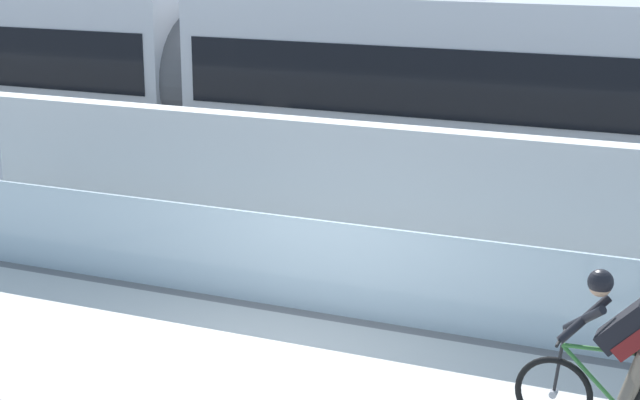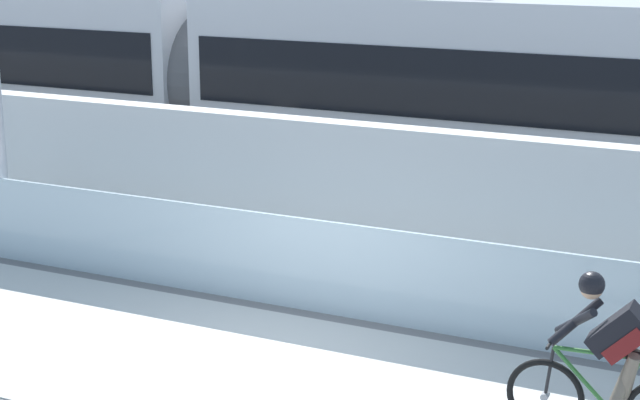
{
  "view_description": "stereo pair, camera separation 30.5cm",
  "coord_description": "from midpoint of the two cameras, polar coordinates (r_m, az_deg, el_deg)",
  "views": [
    {
      "loc": [
        4.63,
        -8.8,
        4.55
      ],
      "look_at": [
        -0.29,
        2.35,
        1.25
      ],
      "focal_mm": 57.86,
      "sensor_mm": 36.0,
      "label": 1
    },
    {
      "loc": [
        4.9,
        -8.67,
        4.55
      ],
      "look_at": [
        -0.29,
        2.35,
        1.25
      ],
      "focal_mm": 57.86,
      "sensor_mm": 36.0,
      "label": 2
    }
  ],
  "objects": [
    {
      "name": "tram_rail_far",
      "position": [
        17.58,
        7.23,
        0.05
      ],
      "size": [
        32.0,
        0.08,
        0.01
      ],
      "primitive_type": "cube",
      "color": "#595654",
      "rests_on": "ground"
    },
    {
      "name": "concrete_barrier_wall",
      "position": [
        13.74,
        2.64,
        0.11
      ],
      "size": [
        32.0,
        0.36,
        1.97
      ],
      "primitive_type": "cube",
      "color": "silver",
      "rests_on": "ground"
    },
    {
      "name": "tram_rail_near",
      "position": [
        16.26,
        5.77,
        -1.15
      ],
      "size": [
        32.0,
        0.08,
        0.01
      ],
      "primitive_type": "cube",
      "color": "#595654",
      "rests_on": "ground"
    },
    {
      "name": "glass_parapet",
      "position": [
        12.27,
        -0.43,
        -3.74
      ],
      "size": [
        32.0,
        0.05,
        1.15
      ],
      "primitive_type": "cube",
      "color": "silver",
      "rests_on": "ground"
    },
    {
      "name": "bike_path_deck",
      "position": [
        10.94,
        -4.46,
        -9.44
      ],
      "size": [
        32.0,
        3.2,
        0.01
      ],
      "primitive_type": "cube",
      "color": "beige",
      "rests_on": "ground"
    },
    {
      "name": "cyclist_on_bike",
      "position": [
        9.58,
        15.19,
        -8.57
      ],
      "size": [
        1.77,
        0.58,
        1.61
      ],
      "color": "black",
      "rests_on": "ground"
    },
    {
      "name": "tram",
      "position": [
        18.3,
        -6.8,
        6.71
      ],
      "size": [
        22.56,
        2.54,
        3.81
      ],
      "color": "silver",
      "rests_on": "ground"
    },
    {
      "name": "ground_plane",
      "position": [
        10.94,
        -4.46,
        -9.47
      ],
      "size": [
        200.0,
        200.0,
        0.0
      ],
      "primitive_type": "plane",
      "color": "slate"
    }
  ]
}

